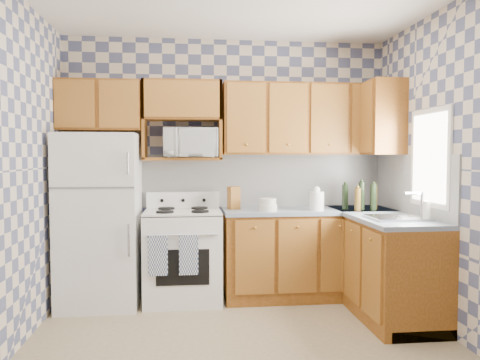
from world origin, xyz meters
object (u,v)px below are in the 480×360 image
(stove_body, at_px, (183,257))
(electric_kettle, at_px, (317,201))
(refrigerator, at_px, (100,220))
(microwave, at_px, (190,143))

(stove_body, distance_m, electric_kettle, 1.46)
(refrigerator, distance_m, microwave, 1.17)
(microwave, height_order, electric_kettle, microwave)
(microwave, distance_m, electric_kettle, 1.42)
(refrigerator, relative_size, stove_body, 1.87)
(stove_body, bearing_deg, refrigerator, -178.22)
(refrigerator, distance_m, electric_kettle, 2.15)
(microwave, bearing_deg, stove_body, -123.59)
(refrigerator, bearing_deg, microwave, 9.96)
(electric_kettle, bearing_deg, microwave, 168.35)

